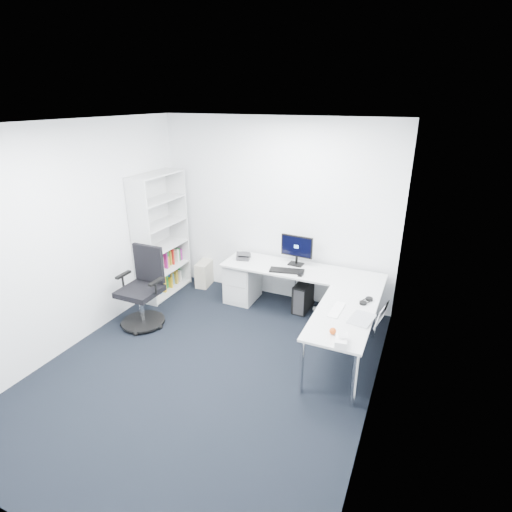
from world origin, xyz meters
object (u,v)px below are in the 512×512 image
at_px(bookshelf, 161,236).
at_px(task_chair, 139,289).
at_px(monitor, 296,250).
at_px(l_desk, 293,300).
at_px(laptop, 362,310).

xyz_separation_m(bookshelf, task_chair, (0.32, -0.96, -0.41)).
relative_size(bookshelf, monitor, 4.04).
distance_m(l_desk, monitor, 0.73).
bearing_deg(bookshelf, l_desk, -1.32).
height_order(task_chair, monitor, monitor).
bearing_deg(task_chair, bookshelf, 108.56).
bearing_deg(monitor, laptop, -41.77).
height_order(monitor, laptop, monitor).
bearing_deg(monitor, task_chair, -138.00).
relative_size(l_desk, laptop, 6.72).
xyz_separation_m(l_desk, bookshelf, (-2.17, 0.05, 0.62)).
relative_size(monitor, laptop, 1.39).
bearing_deg(task_chair, monitor, 38.21).
height_order(l_desk, bookshelf, bookshelf).
xyz_separation_m(task_chair, laptop, (2.88, 0.19, 0.24)).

